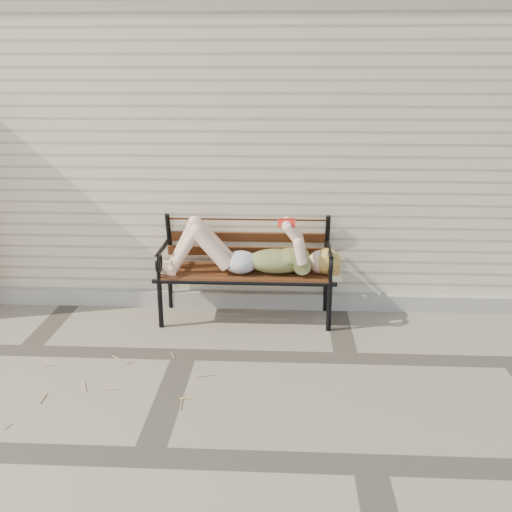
{
  "coord_description": "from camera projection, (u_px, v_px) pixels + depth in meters",
  "views": [
    {
      "loc": [
        0.75,
        -3.94,
        2.07
      ],
      "look_at": [
        0.53,
        0.57,
        0.63
      ],
      "focal_mm": 40.0,
      "sensor_mm": 36.0,
      "label": 1
    }
  ],
  "objects": [
    {
      "name": "reading_woman",
      "position": [
        247.0,
        252.0,
        4.86
      ],
      "size": [
        1.53,
        0.35,
        0.48
      ],
      "color": "#093141",
      "rests_on": "ground"
    },
    {
      "name": "ground",
      "position": [
        185.0,
        354.0,
        4.42
      ],
      "size": [
        80.0,
        80.0,
        0.0
      ],
      "primitive_type": "plane",
      "color": "#786D5C",
      "rests_on": "ground"
    },
    {
      "name": "house_wall",
      "position": [
        222.0,
        125.0,
        6.82
      ],
      "size": [
        8.0,
        4.0,
        3.0
      ],
      "primitive_type": "cube",
      "color": "beige",
      "rests_on": "ground"
    },
    {
      "name": "garden_bench",
      "position": [
        246.0,
        252.0,
        4.99
      ],
      "size": [
        1.62,
        0.65,
        1.05
      ],
      "color": "black",
      "rests_on": "ground"
    },
    {
      "name": "foundation_strip",
      "position": [
        202.0,
        299.0,
        5.32
      ],
      "size": [
        8.0,
        0.1,
        0.15
      ],
      "primitive_type": "cube",
      "color": "gray",
      "rests_on": "ground"
    }
  ]
}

